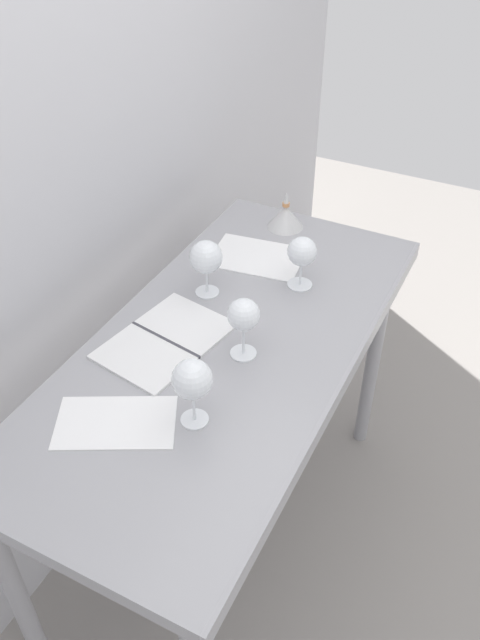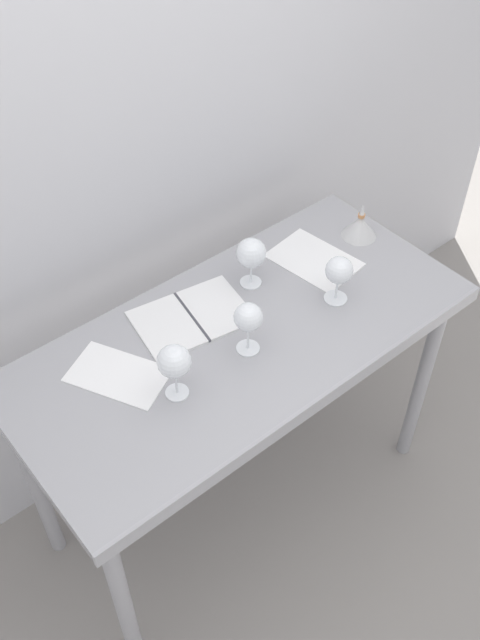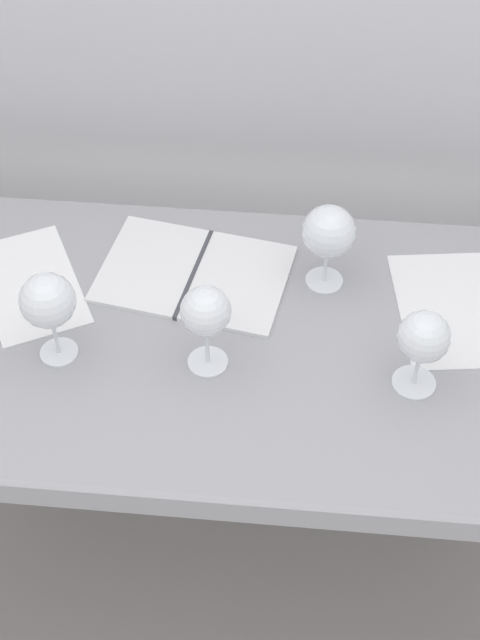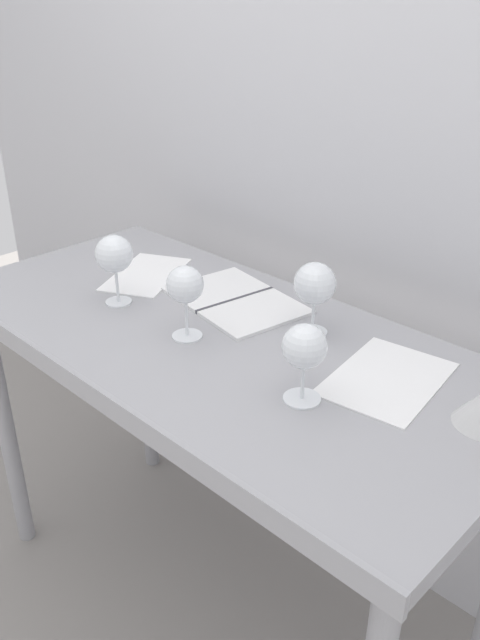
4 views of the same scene
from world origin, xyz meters
The scene contains 9 objects.
ground_plane centered at (0.00, 0.00, 0.00)m, with size 6.00×6.00×0.00m, color gray.
steel_counter centered at (0.00, -0.01, 0.79)m, with size 1.40×0.65×0.90m.
wine_glass_near_right centered at (0.32, -0.08, 1.01)m, with size 0.08×0.08×0.16m.
wine_glass_far_right centered at (0.16, 0.14, 1.02)m, with size 0.09×0.09×0.17m.
wine_glass_near_left centered at (-0.28, -0.07, 1.02)m, with size 0.09×0.09×0.17m.
wine_glass_near_center centered at (-0.03, -0.07, 1.02)m, with size 0.08×0.08×0.17m.
open_notebook centered at (-0.07, 0.14, 0.90)m, with size 0.37×0.28×0.01m.
tasting_sheet_upper centered at (0.39, 0.10, 0.90)m, with size 0.19×0.28×0.00m, color white.
tasting_sheet_lower centered at (-0.37, 0.09, 0.90)m, with size 0.16×0.27×0.00m, color white.
Camera 3 is at (0.12, -1.04, 2.08)m, focal length 51.53 mm.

